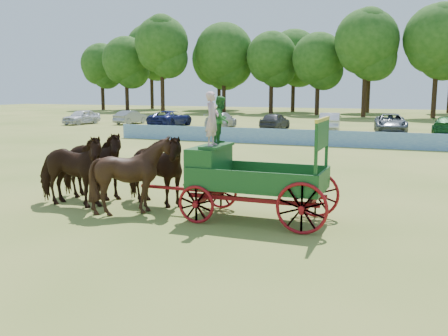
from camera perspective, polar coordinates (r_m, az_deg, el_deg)
ground at (r=16.59m, az=-3.77°, el=-4.06°), size 160.00×160.00×0.00m
horse_lead_left at (r=16.65m, az=-17.22°, el=-0.28°), size 2.81×1.32×2.36m
horse_lead_right at (r=17.52m, az=-15.00°, el=0.27°), size 2.80×1.29×2.36m
horse_wheel_left at (r=15.29m, az=-10.14°, el=-0.81°), size 2.31×2.10×2.36m
horse_wheel_right at (r=16.23m, az=-8.13°, el=-0.19°), size 3.02×1.91×2.36m
farm_dray at (r=14.45m, az=1.17°, el=0.31°), size 6.00×2.00×3.68m
sponsor_banner at (r=33.73m, az=7.62°, el=3.53°), size 26.00×0.08×1.05m
parked_cars at (r=45.34m, az=13.26°, el=5.11°), size 51.80×7.42×1.61m
treeline at (r=75.48m, az=13.14°, el=13.17°), size 89.70×23.05×15.03m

